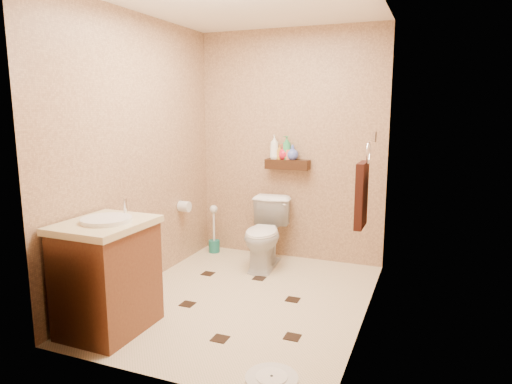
% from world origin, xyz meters
% --- Properties ---
extents(ground, '(2.50, 2.50, 0.00)m').
position_xyz_m(ground, '(0.00, 0.00, 0.00)').
color(ground, beige).
rests_on(ground, ground).
extents(wall_back, '(2.00, 0.04, 2.40)m').
position_xyz_m(wall_back, '(0.00, 1.25, 1.20)').
color(wall_back, tan).
rests_on(wall_back, ground).
extents(wall_front, '(2.00, 0.04, 2.40)m').
position_xyz_m(wall_front, '(0.00, -1.25, 1.20)').
color(wall_front, tan).
rests_on(wall_front, ground).
extents(wall_left, '(0.04, 2.50, 2.40)m').
position_xyz_m(wall_left, '(-1.00, 0.00, 1.20)').
color(wall_left, tan).
rests_on(wall_left, ground).
extents(wall_right, '(0.04, 2.50, 2.40)m').
position_xyz_m(wall_right, '(1.00, 0.00, 1.20)').
color(wall_right, tan).
rests_on(wall_right, ground).
extents(ceiling, '(2.00, 2.50, 0.02)m').
position_xyz_m(ceiling, '(0.00, 0.00, 2.40)').
color(ceiling, white).
rests_on(ceiling, wall_back).
extents(wall_shelf, '(0.46, 0.14, 0.10)m').
position_xyz_m(wall_shelf, '(0.00, 1.17, 1.02)').
color(wall_shelf, '#331F0E').
rests_on(wall_shelf, wall_back).
extents(floor_accents, '(1.25, 1.29, 0.01)m').
position_xyz_m(floor_accents, '(0.01, -0.06, 0.00)').
color(floor_accents, black).
rests_on(floor_accents, ground).
extents(toilet, '(0.45, 0.71, 0.69)m').
position_xyz_m(toilet, '(-0.12, 0.83, 0.35)').
color(toilet, white).
rests_on(toilet, ground).
extents(vanity, '(0.56, 0.67, 0.94)m').
position_xyz_m(vanity, '(-0.70, -0.85, 0.42)').
color(vanity, brown).
rests_on(vanity, ground).
extents(bathroom_scale, '(0.40, 0.40, 0.06)m').
position_xyz_m(bathroom_scale, '(0.63, -1.07, 0.03)').
color(bathroom_scale, silver).
rests_on(bathroom_scale, ground).
extents(toilet_brush, '(0.12, 0.12, 0.54)m').
position_xyz_m(toilet_brush, '(-0.82, 1.07, 0.19)').
color(toilet_brush, '#1B6F63').
rests_on(toilet_brush, ground).
extents(towel_ring, '(0.12, 0.30, 0.76)m').
position_xyz_m(towel_ring, '(0.91, 0.25, 0.95)').
color(towel_ring, silver).
rests_on(towel_ring, wall_right).
extents(toilet_paper, '(0.12, 0.11, 0.12)m').
position_xyz_m(toilet_paper, '(-0.94, 0.65, 0.60)').
color(toilet_paper, silver).
rests_on(toilet_paper, wall_left).
extents(bottle_a, '(0.13, 0.13, 0.25)m').
position_xyz_m(bottle_a, '(-0.15, 1.17, 1.20)').
color(bottle_a, white).
rests_on(bottle_a, wall_shelf).
extents(bottle_b, '(0.10, 0.10, 0.15)m').
position_xyz_m(bottle_b, '(-0.09, 1.17, 1.15)').
color(bottle_b, gold).
rests_on(bottle_b, wall_shelf).
extents(bottle_c, '(0.16, 0.16, 0.16)m').
position_xyz_m(bottle_c, '(-0.04, 1.17, 1.15)').
color(bottle_c, red).
rests_on(bottle_c, wall_shelf).
extents(bottle_d, '(0.13, 0.13, 0.25)m').
position_xyz_m(bottle_d, '(-0.01, 1.17, 1.19)').
color(bottle_d, '#349E5B').
rests_on(bottle_d, wall_shelf).
extents(bottle_e, '(0.10, 0.10, 0.16)m').
position_xyz_m(bottle_e, '(0.01, 1.17, 1.15)').
color(bottle_e, '#FF7F54').
rests_on(bottle_e, wall_shelf).
extents(bottle_f, '(0.15, 0.15, 0.16)m').
position_xyz_m(bottle_f, '(0.05, 1.17, 1.15)').
color(bottle_f, '#5166CB').
rests_on(bottle_f, wall_shelf).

